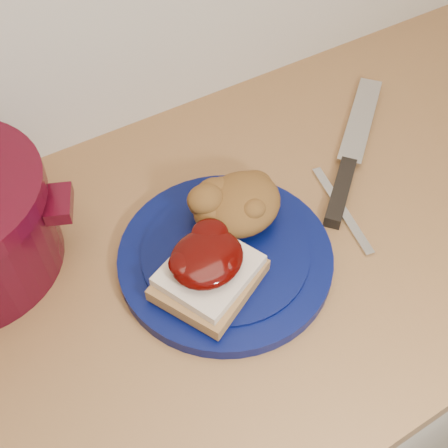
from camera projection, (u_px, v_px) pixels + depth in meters
base_cabinet at (230, 391)px, 1.11m from camera, size 4.00×0.60×0.86m
plate at (225, 257)px, 0.72m from camera, size 0.36×0.36×0.02m
sandwich at (208, 270)px, 0.67m from camera, size 0.15×0.14×0.06m
stuffing_mound at (241, 204)px, 0.73m from camera, size 0.14×0.13×0.06m
chef_knife at (347, 170)px, 0.82m from camera, size 0.27×0.24×0.02m
butter_knife at (342, 209)px, 0.78m from camera, size 0.05×0.17×0.00m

